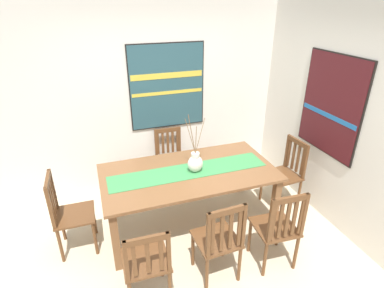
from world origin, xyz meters
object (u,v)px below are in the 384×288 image
chair_0 (147,263)px  painting_on_back_wall (167,87)px  chair_1 (219,240)px  centerpiece_vase (195,163)px  painting_on_side_wall (331,105)px  chair_3 (170,157)px  chair_4 (68,213)px  chair_2 (278,227)px  dining_table (189,178)px  chair_5 (286,172)px

chair_0 → painting_on_back_wall: 2.45m
chair_1 → painting_on_back_wall: (0.06, 2.06, 1.00)m
centerpiece_vase → painting_on_side_wall: (1.65, -0.20, 0.59)m
chair_3 → chair_4: (-1.42, -0.92, 0.02)m
chair_1 → painting_on_back_wall: 2.29m
chair_0 → chair_3: (0.74, 1.87, 0.01)m
chair_2 → painting_on_side_wall: 1.61m
chair_0 → painting_on_side_wall: painting_on_side_wall is taller
dining_table → chair_2: (0.65, -0.95, -0.17)m
dining_table → centerpiece_vase: bearing=-20.2°
chair_2 → chair_3: chair_2 is taller
chair_3 → chair_0: bearing=-111.6°
chair_3 → painting_on_side_wall: 2.29m
chair_0 → chair_5: chair_5 is taller
painting_on_back_wall → chair_1: bearing=-91.6°
chair_5 → painting_on_side_wall: bearing=-31.5°
chair_1 → painting_on_side_wall: bearing=21.6°
dining_table → chair_5: chair_5 is taller
dining_table → chair_0: 1.20m
chair_5 → painting_on_back_wall: (-1.31, 1.17, 1.00)m
chair_4 → chair_1: bearing=-33.4°
chair_1 → chair_2: (0.64, -0.04, 0.01)m
chair_3 → chair_4: 1.69m
centerpiece_vase → chair_0: (-0.79, -0.91, -0.41)m
chair_0 → painting_on_side_wall: bearing=16.1°
dining_table → centerpiece_vase: centerpiece_vase is taller
chair_5 → painting_on_side_wall: size_ratio=0.79×
chair_4 → chair_5: chair_4 is taller
chair_1 → chair_4: size_ratio=0.99×
chair_3 → painting_on_back_wall: size_ratio=0.75×
chair_1 → chair_3: chair_1 is taller
chair_1 → chair_3: 1.84m
chair_0 → dining_table: bearing=52.5°
painting_on_side_wall → chair_3: bearing=145.6°
centerpiece_vase → chair_1: centerpiece_vase is taller
dining_table → chair_3: (0.02, 0.93, -0.19)m
chair_2 → chair_4: 2.26m
painting_on_back_wall → chair_5: bearing=-41.7°
chair_5 → chair_3: bearing=144.9°
centerpiece_vase → painting_on_side_wall: painting_on_side_wall is taller
chair_2 → painting_on_back_wall: bearing=105.6°
dining_table → painting_on_side_wall: (1.72, -0.23, 0.80)m
chair_2 → painting_on_side_wall: size_ratio=0.80×
chair_4 → chair_5: (2.78, -0.04, -0.01)m
chair_0 → chair_5: (2.10, 0.92, 0.02)m
chair_3 → chair_5: chair_5 is taller
dining_table → chair_1: size_ratio=2.14×
dining_table → centerpiece_vase: 0.22m
centerpiece_vase → chair_5: (1.31, 0.01, -0.39)m
painting_on_side_wall → painting_on_back_wall: bearing=140.2°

